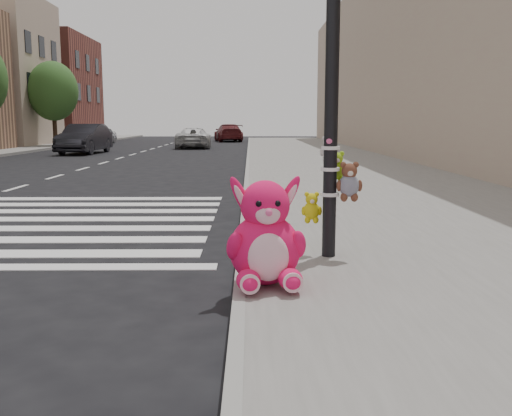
{
  "coord_description": "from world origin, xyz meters",
  "views": [
    {
      "loc": [
        1.66,
        -4.91,
        1.76
      ],
      "look_at": [
        1.72,
        1.64,
        0.75
      ],
      "focal_mm": 40.0,
      "sensor_mm": 36.0,
      "label": 1
    }
  ],
  "objects_px": {
    "signal_pole": "(333,121)",
    "car_dark_far": "(85,139)",
    "red_teddy": "(261,238)",
    "pink_bunny": "(265,240)",
    "car_white_near": "(194,138)"
  },
  "relations": [
    {
      "from": "signal_pole",
      "to": "car_dark_far",
      "type": "height_order",
      "value": "signal_pole"
    },
    {
      "from": "red_teddy",
      "to": "car_dark_far",
      "type": "height_order",
      "value": "car_dark_far"
    },
    {
      "from": "signal_pole",
      "to": "red_teddy",
      "type": "bearing_deg",
      "value": 144.53
    },
    {
      "from": "pink_bunny",
      "to": "red_teddy",
      "type": "relative_size",
      "value": 5.63
    },
    {
      "from": "car_dark_far",
      "to": "red_teddy",
      "type": "bearing_deg",
      "value": -66.07
    },
    {
      "from": "car_dark_far",
      "to": "pink_bunny",
      "type": "bearing_deg",
      "value": -67.46
    },
    {
      "from": "car_white_near",
      "to": "pink_bunny",
      "type": "bearing_deg",
      "value": 93.99
    },
    {
      "from": "signal_pole",
      "to": "red_teddy",
      "type": "xyz_separation_m",
      "value": [
        -0.83,
        0.59,
        -1.51
      ]
    },
    {
      "from": "signal_pole",
      "to": "car_white_near",
      "type": "bearing_deg",
      "value": 98.68
    },
    {
      "from": "red_teddy",
      "to": "car_white_near",
      "type": "distance_m",
      "value": 30.05
    },
    {
      "from": "signal_pole",
      "to": "pink_bunny",
      "type": "bearing_deg",
      "value": -123.46
    },
    {
      "from": "signal_pole",
      "to": "car_white_near",
      "type": "distance_m",
      "value": 30.76
    },
    {
      "from": "car_white_near",
      "to": "signal_pole",
      "type": "bearing_deg",
      "value": 95.79
    },
    {
      "from": "car_white_near",
      "to": "red_teddy",
      "type": "bearing_deg",
      "value": 94.4
    },
    {
      "from": "car_dark_far",
      "to": "car_white_near",
      "type": "distance_m",
      "value": 8.19
    }
  ]
}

